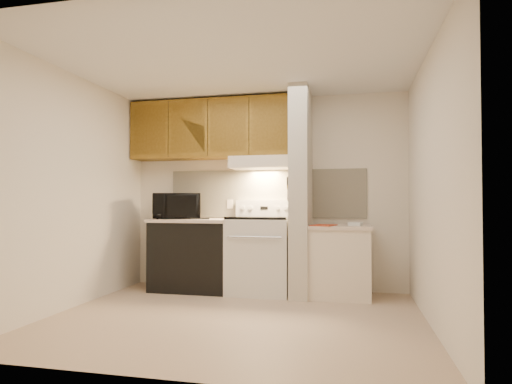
% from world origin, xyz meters
% --- Properties ---
extents(floor, '(3.60, 3.60, 0.00)m').
position_xyz_m(floor, '(0.00, 0.00, 0.00)').
color(floor, '#C5A88B').
rests_on(floor, ground).
extents(ceiling, '(3.60, 3.60, 0.00)m').
position_xyz_m(ceiling, '(0.00, 0.00, 2.50)').
color(ceiling, white).
rests_on(ceiling, wall_back).
extents(wall_back, '(3.60, 2.50, 0.02)m').
position_xyz_m(wall_back, '(0.00, 1.50, 1.25)').
color(wall_back, white).
rests_on(wall_back, floor).
extents(wall_left, '(0.02, 3.00, 2.50)m').
position_xyz_m(wall_left, '(-1.80, 0.00, 1.25)').
color(wall_left, white).
rests_on(wall_left, floor).
extents(wall_right, '(0.02, 3.00, 2.50)m').
position_xyz_m(wall_right, '(1.80, 0.00, 1.25)').
color(wall_right, white).
rests_on(wall_right, floor).
extents(backsplash, '(2.60, 0.02, 0.63)m').
position_xyz_m(backsplash, '(0.00, 1.49, 1.24)').
color(backsplash, white).
rests_on(backsplash, wall_back).
extents(range_body, '(0.76, 0.65, 0.92)m').
position_xyz_m(range_body, '(0.00, 1.16, 0.46)').
color(range_body, silver).
rests_on(range_body, floor).
extents(oven_window, '(0.50, 0.01, 0.30)m').
position_xyz_m(oven_window, '(0.00, 0.84, 0.50)').
color(oven_window, black).
rests_on(oven_window, range_body).
extents(oven_handle, '(0.65, 0.02, 0.02)m').
position_xyz_m(oven_handle, '(0.00, 0.80, 0.72)').
color(oven_handle, silver).
rests_on(oven_handle, range_body).
extents(cooktop, '(0.74, 0.64, 0.03)m').
position_xyz_m(cooktop, '(0.00, 1.16, 0.94)').
color(cooktop, black).
rests_on(cooktop, range_body).
extents(range_backguard, '(0.76, 0.08, 0.20)m').
position_xyz_m(range_backguard, '(0.00, 1.44, 1.05)').
color(range_backguard, silver).
rests_on(range_backguard, range_body).
extents(range_display, '(0.10, 0.01, 0.04)m').
position_xyz_m(range_display, '(0.00, 1.40, 1.05)').
color(range_display, black).
rests_on(range_display, range_backguard).
extents(range_knob_left_outer, '(0.05, 0.02, 0.05)m').
position_xyz_m(range_knob_left_outer, '(-0.28, 1.40, 1.05)').
color(range_knob_left_outer, silver).
rests_on(range_knob_left_outer, range_backguard).
extents(range_knob_left_inner, '(0.05, 0.02, 0.05)m').
position_xyz_m(range_knob_left_inner, '(-0.18, 1.40, 1.05)').
color(range_knob_left_inner, silver).
rests_on(range_knob_left_inner, range_backguard).
extents(range_knob_right_inner, '(0.05, 0.02, 0.05)m').
position_xyz_m(range_knob_right_inner, '(0.18, 1.40, 1.05)').
color(range_knob_right_inner, silver).
rests_on(range_knob_right_inner, range_backguard).
extents(range_knob_right_outer, '(0.05, 0.02, 0.05)m').
position_xyz_m(range_knob_right_outer, '(0.28, 1.40, 1.05)').
color(range_knob_right_outer, silver).
rests_on(range_knob_right_outer, range_backguard).
extents(dishwasher_front, '(1.00, 0.63, 0.87)m').
position_xyz_m(dishwasher_front, '(-0.88, 1.17, 0.43)').
color(dishwasher_front, black).
rests_on(dishwasher_front, floor).
extents(left_countertop, '(1.04, 0.67, 0.04)m').
position_xyz_m(left_countertop, '(-0.88, 1.17, 0.89)').
color(left_countertop, beige).
rests_on(left_countertop, dishwasher_front).
extents(spoon_rest, '(0.24, 0.15, 0.02)m').
position_xyz_m(spoon_rest, '(-0.75, 1.04, 0.92)').
color(spoon_rest, black).
rests_on(spoon_rest, left_countertop).
extents(teal_jar, '(0.10, 0.10, 0.10)m').
position_xyz_m(teal_jar, '(-1.23, 1.06, 0.96)').
color(teal_jar, '#2D6367').
rests_on(teal_jar, left_countertop).
extents(outlet, '(0.08, 0.01, 0.12)m').
position_xyz_m(outlet, '(-0.48, 1.48, 1.10)').
color(outlet, '#F2E1C8').
rests_on(outlet, backsplash).
extents(microwave, '(0.70, 0.59, 0.33)m').
position_xyz_m(microwave, '(-1.10, 1.15, 1.07)').
color(microwave, black).
rests_on(microwave, left_countertop).
extents(partition_pillar, '(0.22, 0.70, 2.50)m').
position_xyz_m(partition_pillar, '(0.51, 1.15, 1.25)').
color(partition_pillar, beige).
rests_on(partition_pillar, floor).
extents(pillar_trim, '(0.01, 0.70, 0.04)m').
position_xyz_m(pillar_trim, '(0.39, 1.15, 1.30)').
color(pillar_trim, olive).
rests_on(pillar_trim, partition_pillar).
extents(knife_strip, '(0.02, 0.42, 0.04)m').
position_xyz_m(knife_strip, '(0.39, 1.10, 1.32)').
color(knife_strip, black).
rests_on(knife_strip, partition_pillar).
extents(knife_blade_a, '(0.01, 0.03, 0.16)m').
position_xyz_m(knife_blade_a, '(0.38, 0.94, 1.22)').
color(knife_blade_a, silver).
rests_on(knife_blade_a, knife_strip).
extents(knife_handle_a, '(0.02, 0.02, 0.10)m').
position_xyz_m(knife_handle_a, '(0.38, 0.93, 1.37)').
color(knife_handle_a, black).
rests_on(knife_handle_a, knife_strip).
extents(knife_blade_b, '(0.01, 0.04, 0.18)m').
position_xyz_m(knife_blade_b, '(0.38, 1.03, 1.21)').
color(knife_blade_b, silver).
rests_on(knife_blade_b, knife_strip).
extents(knife_handle_b, '(0.02, 0.02, 0.10)m').
position_xyz_m(knife_handle_b, '(0.38, 1.01, 1.37)').
color(knife_handle_b, black).
rests_on(knife_handle_b, knife_strip).
extents(knife_blade_c, '(0.01, 0.04, 0.20)m').
position_xyz_m(knife_blade_c, '(0.38, 1.10, 1.20)').
color(knife_blade_c, silver).
rests_on(knife_blade_c, knife_strip).
extents(knife_handle_c, '(0.02, 0.02, 0.10)m').
position_xyz_m(knife_handle_c, '(0.38, 1.09, 1.37)').
color(knife_handle_c, black).
rests_on(knife_handle_c, knife_strip).
extents(knife_blade_d, '(0.01, 0.04, 0.16)m').
position_xyz_m(knife_blade_d, '(0.38, 1.19, 1.22)').
color(knife_blade_d, silver).
rests_on(knife_blade_d, knife_strip).
extents(knife_handle_d, '(0.02, 0.02, 0.10)m').
position_xyz_m(knife_handle_d, '(0.38, 1.17, 1.37)').
color(knife_handle_d, black).
rests_on(knife_handle_d, knife_strip).
extents(knife_blade_e, '(0.01, 0.04, 0.18)m').
position_xyz_m(knife_blade_e, '(0.38, 1.27, 1.21)').
color(knife_blade_e, silver).
rests_on(knife_blade_e, knife_strip).
extents(knife_handle_e, '(0.02, 0.02, 0.10)m').
position_xyz_m(knife_handle_e, '(0.38, 1.25, 1.37)').
color(knife_handle_e, black).
rests_on(knife_handle_e, knife_strip).
extents(oven_mitt, '(0.03, 0.10, 0.24)m').
position_xyz_m(oven_mitt, '(0.38, 1.32, 1.17)').
color(oven_mitt, gray).
rests_on(oven_mitt, partition_pillar).
extents(right_cab_base, '(0.70, 0.60, 0.81)m').
position_xyz_m(right_cab_base, '(0.97, 1.15, 0.40)').
color(right_cab_base, '#F2E1C8').
rests_on(right_cab_base, floor).
extents(right_countertop, '(0.74, 0.64, 0.04)m').
position_xyz_m(right_countertop, '(0.97, 1.15, 0.83)').
color(right_countertop, beige).
rests_on(right_countertop, right_cab_base).
extents(red_folder, '(0.32, 0.38, 0.01)m').
position_xyz_m(red_folder, '(0.79, 1.00, 0.86)').
color(red_folder, '#B23B20').
rests_on(red_folder, right_countertop).
extents(white_box, '(0.17, 0.14, 0.04)m').
position_xyz_m(white_box, '(1.15, 1.08, 0.87)').
color(white_box, white).
rests_on(white_box, right_countertop).
extents(range_hood, '(0.78, 0.44, 0.15)m').
position_xyz_m(range_hood, '(0.00, 1.28, 1.62)').
color(range_hood, '#F2E1C8').
rests_on(range_hood, upper_cabinets).
extents(hood_lip, '(0.78, 0.04, 0.06)m').
position_xyz_m(hood_lip, '(0.00, 1.07, 1.58)').
color(hood_lip, '#F2E1C8').
rests_on(hood_lip, range_hood).
extents(upper_cabinets, '(2.18, 0.33, 0.77)m').
position_xyz_m(upper_cabinets, '(-0.69, 1.32, 2.08)').
color(upper_cabinets, olive).
rests_on(upper_cabinets, wall_back).
extents(cab_door_a, '(0.46, 0.01, 0.63)m').
position_xyz_m(cab_door_a, '(-1.51, 1.17, 2.08)').
color(cab_door_a, olive).
rests_on(cab_door_a, upper_cabinets).
extents(cab_gap_a, '(0.01, 0.01, 0.73)m').
position_xyz_m(cab_gap_a, '(-1.23, 1.16, 2.08)').
color(cab_gap_a, black).
rests_on(cab_gap_a, upper_cabinets).
extents(cab_door_b, '(0.46, 0.01, 0.63)m').
position_xyz_m(cab_door_b, '(-0.96, 1.17, 2.08)').
color(cab_door_b, olive).
rests_on(cab_door_b, upper_cabinets).
extents(cab_gap_b, '(0.01, 0.01, 0.73)m').
position_xyz_m(cab_gap_b, '(-0.69, 1.16, 2.08)').
color(cab_gap_b, black).
rests_on(cab_gap_b, upper_cabinets).
extents(cab_door_c, '(0.46, 0.01, 0.63)m').
position_xyz_m(cab_door_c, '(-0.42, 1.17, 2.08)').
color(cab_door_c, olive).
rests_on(cab_door_c, upper_cabinets).
extents(cab_gap_c, '(0.01, 0.01, 0.73)m').
position_xyz_m(cab_gap_c, '(-0.14, 1.16, 2.08)').
color(cab_gap_c, black).
rests_on(cab_gap_c, upper_cabinets).
extents(cab_door_d, '(0.46, 0.01, 0.63)m').
position_xyz_m(cab_door_d, '(0.13, 1.17, 2.08)').
color(cab_door_d, olive).
rests_on(cab_door_d, upper_cabinets).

